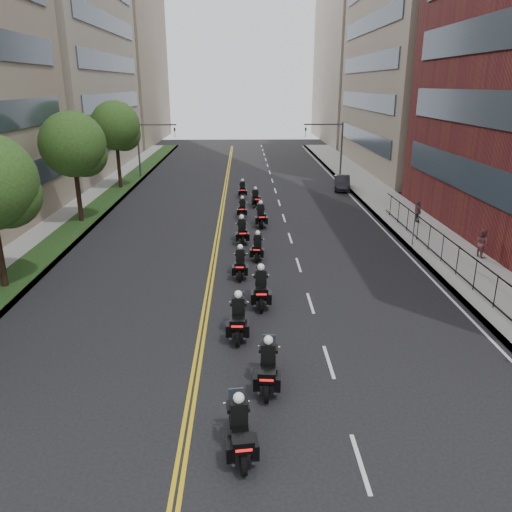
{
  "coord_description": "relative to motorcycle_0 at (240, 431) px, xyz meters",
  "views": [
    {
      "loc": [
        0.22,
        -10.38,
        9.3
      ],
      "look_at": [
        0.81,
        12.11,
        1.53
      ],
      "focal_mm": 35.0,
      "sensor_mm": 36.0,
      "label": 1
    }
  ],
  "objects": [
    {
      "name": "motorcycle_8",
      "position": [
        0.08,
        24.97,
        -0.08
      ],
      "size": [
        0.51,
        2.12,
        1.56
      ],
      "rotation": [
        0.0,
        0.0,
        -0.05
      ],
      "color": "black",
      "rests_on": "ground"
    },
    {
      "name": "motorcycle_4",
      "position": [
        -0.03,
        12.89,
        -0.03
      ],
      "size": [
        0.53,
        2.27,
        1.68
      ],
      "rotation": [
        0.0,
        0.0,
        -0.03
      ],
      "color": "black",
      "rests_on": "ground"
    },
    {
      "name": "traffic_signal_right",
      "position": [
        9.46,
        41.51,
        3.01
      ],
      "size": [
        4.09,
        0.2,
        5.6
      ],
      "color": "#3F3F44",
      "rests_on": "ground"
    },
    {
      "name": "motorcycle_2",
      "position": [
        -0.08,
        6.53,
        0.04
      ],
      "size": [
        0.58,
        2.5,
        1.85
      ],
      "rotation": [
        0.0,
        0.0,
        -0.03
      ],
      "color": "black",
      "rests_on": "ground"
    },
    {
      "name": "motorcycle_3",
      "position": [
        0.9,
        9.43,
        0.05
      ],
      "size": [
        0.59,
        2.54,
        1.88
      ],
      "rotation": [
        0.0,
        0.0,
        -0.02
      ],
      "color": "black",
      "rests_on": "ground"
    },
    {
      "name": "sidewalk_right",
      "position": [
        11.93,
        24.51,
        -0.62
      ],
      "size": [
        4.0,
        90.0,
        0.15
      ],
      "primitive_type": "cube",
      "color": "gray",
      "rests_on": "ground"
    },
    {
      "name": "motorcycle_5",
      "position": [
        0.92,
        15.63,
        -0.06
      ],
      "size": [
        0.59,
        2.17,
        1.6
      ],
      "rotation": [
        0.0,
        0.0,
        -0.09
      ],
      "color": "black",
      "rests_on": "ground"
    },
    {
      "name": "building_right_far",
      "position": [
        21.43,
        77.51,
        12.31
      ],
      "size": [
        15.0,
        28.0,
        26.0
      ],
      "primitive_type": "cube",
      "color": "gray",
      "rests_on": "ground"
    },
    {
      "name": "parked_sedan",
      "position": [
        9.33,
        34.79,
        -0.05
      ],
      "size": [
        1.97,
        4.1,
        1.29
      ],
      "primitive_type": "imported",
      "rotation": [
        0.0,
        0.0,
        -0.16
      ],
      "color": "black",
      "rests_on": "ground"
    },
    {
      "name": "ground",
      "position": [
        -0.07,
        -0.49,
        -0.69
      ],
      "size": [
        160.0,
        160.0,
        0.0
      ],
      "primitive_type": "plane",
      "color": "black",
      "rests_on": "ground"
    },
    {
      "name": "sidewalk_left",
      "position": [
        -12.07,
        24.51,
        -0.62
      ],
      "size": [
        4.0,
        90.0,
        0.15
      ],
      "primitive_type": "cube",
      "color": "gray",
      "rests_on": "ground"
    },
    {
      "name": "building_left_mid",
      "position": [
        -22.05,
        47.51,
        16.31
      ],
      "size": [
        16.11,
        28.0,
        34.0
      ],
      "color": "gray",
      "rests_on": "ground"
    },
    {
      "name": "motorcycle_6",
      "position": [
        0.05,
        18.63,
        -0.0
      ],
      "size": [
        0.58,
        2.37,
        1.75
      ],
      "rotation": [
        0.0,
        0.0,
        0.05
      ],
      "color": "black",
      "rests_on": "ground"
    },
    {
      "name": "grass_strip",
      "position": [
        -11.27,
        24.51,
        -0.52
      ],
      "size": [
        2.0,
        90.0,
        0.04
      ],
      "primitive_type": "cube",
      "color": "#133514",
      "rests_on": "sidewalk_left"
    },
    {
      "name": "building_left_far",
      "position": [
        -22.07,
        77.51,
        12.31
      ],
      "size": [
        16.0,
        28.0,
        26.0
      ],
      "primitive_type": "cube",
      "color": "gray",
      "rests_on": "ground"
    },
    {
      "name": "motorcycle_10",
      "position": [
        0.1,
        31.74,
        -0.06
      ],
      "size": [
        0.5,
        2.16,
        1.59
      ],
      "rotation": [
        0.0,
        0.0,
        0.02
      ],
      "color": "black",
      "rests_on": "ground"
    },
    {
      "name": "street_trees",
      "position": [
        -11.12,
        18.12,
        4.44
      ],
      "size": [
        4.4,
        38.4,
        7.98
      ],
      "color": "black",
      "rests_on": "ground"
    },
    {
      "name": "pedestrian_b",
      "position": [
        13.43,
        15.19,
        0.25
      ],
      "size": [
        0.76,
        0.89,
        1.58
      ],
      "primitive_type": "imported",
      "rotation": [
        0.0,
        0.0,
        1.8
      ],
      "color": "brown",
      "rests_on": "sidewalk_right"
    },
    {
      "name": "motorcycle_0",
      "position": [
        0.0,
        0.0,
        0.0
      ],
      "size": [
        0.69,
        2.38,
        1.75
      ],
      "rotation": [
        0.0,
        0.0,
        0.11
      ],
      "color": "black",
      "rests_on": "ground"
    },
    {
      "name": "building_right_tan",
      "position": [
        21.4,
        47.51,
        14.31
      ],
      "size": [
        15.11,
        28.0,
        30.0
      ],
      "color": "gray",
      "rests_on": "ground"
    },
    {
      "name": "pedestrian_c",
      "position": [
        12.3,
        22.58,
        0.19
      ],
      "size": [
        0.46,
        0.89,
        1.46
      ],
      "primitive_type": "imported",
      "rotation": [
        0.0,
        0.0,
        1.69
      ],
      "color": "#45464D",
      "rests_on": "sidewalk_right"
    },
    {
      "name": "motorcycle_1",
      "position": [
        0.89,
        3.02,
        0.01
      ],
      "size": [
        0.66,
        2.41,
        1.78
      ],
      "rotation": [
        0.0,
        0.0,
        -0.09
      ],
      "color": "black",
      "rests_on": "ground"
    },
    {
      "name": "motorcycle_9",
      "position": [
        1.15,
        28.17,
        -0.06
      ],
      "size": [
        0.64,
        2.17,
        1.6
      ],
      "rotation": [
        0.0,
        0.0,
        0.12
      ],
      "color": "black",
      "rests_on": "ground"
    },
    {
      "name": "iron_fence",
      "position": [
        10.93,
        11.51,
        0.21
      ],
      "size": [
        0.05,
        28.0,
        1.5
      ],
      "color": "black",
      "rests_on": "sidewalk_right"
    },
    {
      "name": "motorcycle_7",
      "position": [
        1.35,
        22.42,
        0.01
      ],
      "size": [
        0.57,
        2.41,
        1.78
      ],
      "rotation": [
        0.0,
        0.0,
        0.04
      ],
      "color": "black",
      "rests_on": "ground"
    },
    {
      "name": "traffic_signal_left",
      "position": [
        -9.61,
        41.51,
        3.01
      ],
      "size": [
        4.09,
        0.2,
        5.6
      ],
      "color": "#3F3F44",
      "rests_on": "ground"
    }
  ]
}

